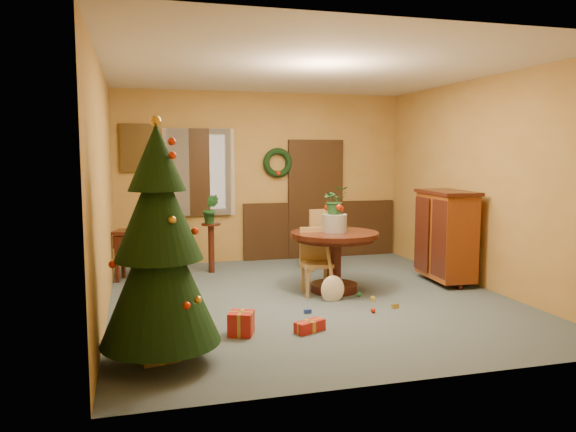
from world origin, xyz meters
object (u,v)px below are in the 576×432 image
object	(u,v)px
chair_near	(315,259)
writing_desk	(143,243)
dining_table	(334,250)
christmas_tree	(159,248)
sideboard	(446,234)

from	to	relation	value
chair_near	writing_desk	size ratio (longest dim) A/B	0.96
dining_table	christmas_tree	world-z (taller)	christmas_tree
dining_table	christmas_tree	distance (m)	3.19
writing_desk	sideboard	world-z (taller)	sideboard
dining_table	sideboard	distance (m)	1.73
christmas_tree	writing_desk	world-z (taller)	christmas_tree
chair_near	dining_table	bearing A→B (deg)	9.28
writing_desk	chair_near	bearing A→B (deg)	-32.84
writing_desk	sideboard	xyz separation A→B (m)	(4.20, -1.31, 0.16)
dining_table	chair_near	bearing A→B (deg)	-170.72
dining_table	christmas_tree	size ratio (longest dim) A/B	0.54
writing_desk	sideboard	distance (m)	4.40
chair_near	sideboard	bearing A→B (deg)	2.95
chair_near	sideboard	distance (m)	2.03
dining_table	chair_near	xyz separation A→B (m)	(-0.28, -0.05, -0.10)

